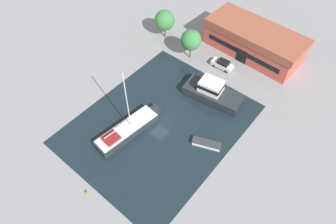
% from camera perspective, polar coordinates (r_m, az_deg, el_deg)
% --- Properties ---
extents(ground_plane, '(440.00, 440.00, 0.00)m').
position_cam_1_polar(ground_plane, '(49.43, -1.63, -2.25)').
color(ground_plane, gray).
extents(water_canal, '(23.38, 29.20, 0.01)m').
position_cam_1_polar(water_canal, '(49.43, -1.63, -2.24)').
color(water_canal, black).
rests_on(water_canal, ground).
extents(warehouse_building, '(19.59, 9.06, 5.57)m').
position_cam_1_polar(warehouse_building, '(62.65, 16.08, 12.89)').
color(warehouse_building, '#C64C3D').
rests_on(warehouse_building, ground).
extents(quay_tree_near_building, '(4.00, 4.00, 6.24)m').
position_cam_1_polar(quay_tree_near_building, '(58.35, 4.42, 13.50)').
color(quay_tree_near_building, brown).
rests_on(quay_tree_near_building, ground).
extents(quay_tree_by_water, '(4.19, 4.19, 6.10)m').
position_cam_1_polar(quay_tree_by_water, '(63.85, -0.63, 17.07)').
color(quay_tree_by_water, brown).
rests_on(quay_tree_by_water, ground).
extents(parked_car, '(4.29, 1.93, 1.68)m').
position_cam_1_polar(parked_car, '(58.96, 10.35, 8.93)').
color(parked_car, silver).
rests_on(parked_car, ground).
extents(sailboat_moored, '(4.28, 12.37, 12.65)m').
position_cam_1_polar(sailboat_moored, '(48.22, -7.64, -3.29)').
color(sailboat_moored, '#23282D').
rests_on(sailboat_moored, water_canal).
extents(motor_cruiser, '(10.81, 5.62, 3.64)m').
position_cam_1_polar(motor_cruiser, '(52.77, 8.43, 3.78)').
color(motor_cruiser, '#23282D').
rests_on(motor_cruiser, water_canal).
extents(small_dinghy, '(4.72, 2.96, 0.69)m').
position_cam_1_polar(small_dinghy, '(47.11, 7.35, -6.04)').
color(small_dinghy, white).
rests_on(small_dinghy, water_canal).
extents(mooring_bollard, '(0.29, 0.29, 0.71)m').
position_cam_1_polar(mooring_bollard, '(44.27, -15.22, -14.74)').
color(mooring_bollard, olive).
rests_on(mooring_bollard, ground).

